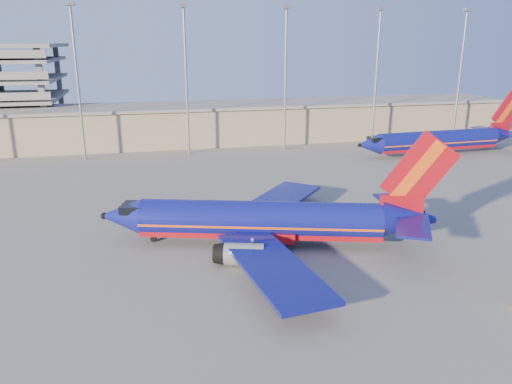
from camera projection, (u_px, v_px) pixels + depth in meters
ground at (272, 234)px, 59.01m from camera, size 220.00×220.00×0.00m
terminal_building at (249, 121)px, 113.97m from camera, size 122.00×16.00×8.50m
light_mast_row at (237, 64)px, 97.86m from camera, size 101.60×1.60×28.65m
aircraft_main at (269, 221)px, 55.25m from camera, size 37.78×35.79×13.15m
aircraft_second at (441, 140)px, 99.81m from camera, size 37.57×14.62×12.72m
luggage_pile at (303, 305)px, 42.73m from camera, size 3.69×1.19×0.51m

